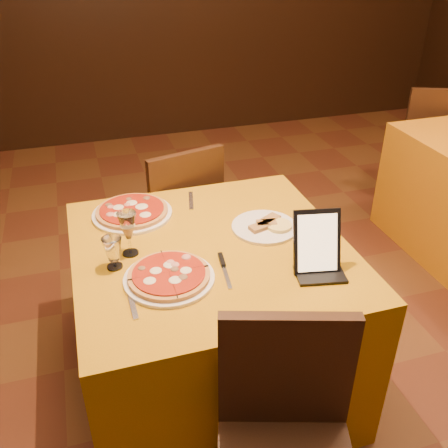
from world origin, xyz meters
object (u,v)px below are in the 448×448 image
object	(u,v)px
chair_main_far	(173,216)
wine_glass	(128,233)
pizza_near	(169,277)
chair_side_far	(423,141)
pizza_far	(132,212)
tablet	(317,242)
main_table	(212,317)
water_glass	(113,253)

from	to	relation	value
chair_main_far	wine_glass	distance (m)	0.91
pizza_near	chair_side_far	bearing A→B (deg)	34.01
chair_main_far	wine_glass	world-z (taller)	wine_glass
wine_glass	pizza_far	bearing A→B (deg)	80.66
chair_side_far	wine_glass	size ratio (longest dim) A/B	4.79
chair_main_far	wine_glass	size ratio (longest dim) A/B	4.79
wine_glass	tablet	bearing A→B (deg)	-24.90
main_table	wine_glass	xyz separation A→B (m)	(-0.32, 0.04, 0.47)
pizza_near	main_table	bearing A→B (deg)	39.33
chair_side_far	wine_glass	bearing A→B (deg)	51.35
pizza_far	water_glass	size ratio (longest dim) A/B	2.75
main_table	tablet	xyz separation A→B (m)	(0.34, -0.26, 0.49)
chair_main_far	water_glass	world-z (taller)	chair_main_far
main_table	chair_side_far	bearing A→B (deg)	33.43
chair_main_far	chair_side_far	bearing A→B (deg)	-178.70
chair_main_far	pizza_near	xyz separation A→B (m)	(-0.21, -0.97, 0.31)
water_glass	wine_glass	bearing A→B (deg)	46.52
tablet	main_table	bearing A→B (deg)	153.32
main_table	chair_side_far	size ratio (longest dim) A/B	1.21
chair_main_far	chair_side_far	world-z (taller)	same
wine_glass	main_table	bearing A→B (deg)	-7.99
pizza_far	wine_glass	xyz separation A→B (m)	(-0.05, -0.31, 0.08)
main_table	tablet	size ratio (longest dim) A/B	4.51
main_table	tablet	world-z (taller)	tablet
tablet	chair_side_far	bearing A→B (deg)	54.08
main_table	pizza_near	world-z (taller)	pizza_near
main_table	chair_main_far	distance (m)	0.80
pizza_far	water_glass	xyz separation A→B (m)	(-0.12, -0.38, 0.05)
water_glass	tablet	xyz separation A→B (m)	(0.72, -0.23, 0.06)
chair_side_far	pizza_near	bearing A→B (deg)	56.37
pizza_near	water_glass	xyz separation A→B (m)	(-0.18, 0.14, 0.05)
main_table	water_glass	bearing A→B (deg)	-175.68
water_glass	tablet	size ratio (longest dim) A/B	0.53
chair_side_far	tablet	distance (m)	2.42
pizza_near	wine_glass	bearing A→B (deg)	117.51
water_glass	tablet	bearing A→B (deg)	-17.58
chair_side_far	wine_glass	world-z (taller)	wine_glass
chair_main_far	water_glass	xyz separation A→B (m)	(-0.39, -0.83, 0.36)
chair_side_far	water_glass	size ratio (longest dim) A/B	7.00
chair_main_far	tablet	distance (m)	1.19
chair_main_far	pizza_far	world-z (taller)	chair_main_far
pizza_near	pizza_far	size ratio (longest dim) A/B	0.94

